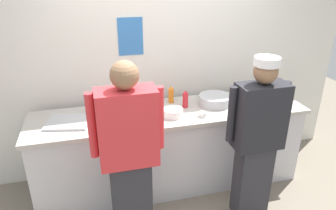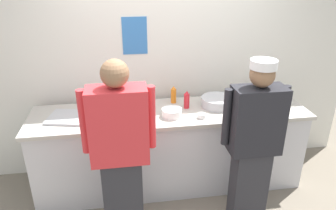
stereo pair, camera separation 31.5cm
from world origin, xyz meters
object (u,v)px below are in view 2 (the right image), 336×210
(chef_center, at_px, (254,142))
(ramekin_green_sauce, at_px, (139,103))
(squeeze_bottle_spare, at_px, (187,100))
(squeeze_bottle_primary, at_px, (174,95))
(mixing_bowl_steel, at_px, (218,102))
(chef_near_left, at_px, (120,151))
(deli_cup, at_px, (92,106))
(sheet_tray, at_px, (69,117))
(ramekin_red_sauce, at_px, (111,113))
(plate_stack_front, at_px, (172,113))
(ramekin_yellow_sauce, at_px, (202,116))
(squeeze_bottle_secondary, at_px, (257,92))
(ramekin_orange_sauce, at_px, (139,112))

(chef_center, height_order, ramekin_green_sauce, chef_center)
(squeeze_bottle_spare, relative_size, ramekin_green_sauce, 1.84)
(ramekin_green_sauce, bearing_deg, squeeze_bottle_primary, 1.83)
(mixing_bowl_steel, xyz_separation_m, squeeze_bottle_primary, (-0.47, 0.17, 0.04))
(squeeze_bottle_primary, bearing_deg, squeeze_bottle_spare, -54.75)
(chef_near_left, xyz_separation_m, deli_cup, (-0.29, 0.85, 0.06))
(sheet_tray, relative_size, ramekin_red_sauce, 3.89)
(sheet_tray, distance_m, squeeze_bottle_spare, 1.24)
(sheet_tray, relative_size, squeeze_bottle_primary, 2.07)
(squeeze_bottle_spare, bearing_deg, ramekin_green_sauce, 163.19)
(plate_stack_front, height_order, squeeze_bottle_primary, squeeze_bottle_primary)
(mixing_bowl_steel, relative_size, deli_cup, 3.81)
(plate_stack_front, bearing_deg, ramekin_yellow_sauce, -15.62)
(squeeze_bottle_secondary, xyz_separation_m, squeeze_bottle_spare, (-0.84, -0.09, -0.00))
(squeeze_bottle_secondary, relative_size, deli_cup, 2.13)
(squeeze_bottle_secondary, relative_size, ramekin_green_sauce, 1.92)
(chef_center, bearing_deg, ramekin_yellow_sauce, 128.25)
(chef_center, relative_size, squeeze_bottle_primary, 8.35)
(mixing_bowl_steel, height_order, ramekin_green_sauce, mixing_bowl_steel)
(squeeze_bottle_secondary, relative_size, ramekin_orange_sauce, 2.56)
(mixing_bowl_steel, distance_m, ramekin_orange_sauce, 0.87)
(plate_stack_front, height_order, squeeze_bottle_spare, squeeze_bottle_spare)
(chef_near_left, relative_size, mixing_bowl_steel, 4.69)
(plate_stack_front, height_order, ramekin_red_sauce, plate_stack_front)
(ramekin_green_sauce, distance_m, deli_cup, 0.52)
(mixing_bowl_steel, distance_m, deli_cup, 1.37)
(chef_near_left, distance_m, squeeze_bottle_secondary, 1.80)
(ramekin_green_sauce, bearing_deg, sheet_tray, -162.76)
(ramekin_orange_sauce, height_order, ramekin_green_sauce, ramekin_green_sauce)
(mixing_bowl_steel, xyz_separation_m, sheet_tray, (-1.59, -0.07, -0.04))
(chef_center, height_order, plate_stack_front, chef_center)
(squeeze_bottle_secondary, bearing_deg, deli_cup, -179.89)
(sheet_tray, relative_size, ramekin_green_sauce, 3.84)
(sheet_tray, xyz_separation_m, deli_cup, (0.22, 0.16, 0.04))
(plate_stack_front, height_order, sheet_tray, plate_stack_front)
(mixing_bowl_steel, bearing_deg, ramekin_yellow_sauce, -133.05)
(chef_near_left, height_order, ramekin_green_sauce, chef_near_left)
(squeeze_bottle_spare, bearing_deg, mixing_bowl_steel, -0.89)
(squeeze_bottle_primary, distance_m, ramekin_yellow_sauce, 0.49)
(chef_center, xyz_separation_m, ramekin_yellow_sauce, (-0.37, 0.47, 0.07))
(mixing_bowl_steel, distance_m, ramekin_green_sauce, 0.87)
(sheet_tray, bearing_deg, mixing_bowl_steel, 2.47)
(sheet_tray, height_order, squeeze_bottle_secondary, squeeze_bottle_secondary)
(mixing_bowl_steel, xyz_separation_m, ramekin_yellow_sauce, (-0.25, -0.27, -0.03))
(mixing_bowl_steel, relative_size, ramekin_green_sauce, 3.43)
(mixing_bowl_steel, bearing_deg, chef_center, -80.47)
(chef_center, distance_m, plate_stack_front, 0.87)
(plate_stack_front, bearing_deg, ramekin_green_sauce, 132.53)
(chef_center, bearing_deg, plate_stack_front, 140.34)
(plate_stack_front, relative_size, squeeze_bottle_primary, 1.05)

